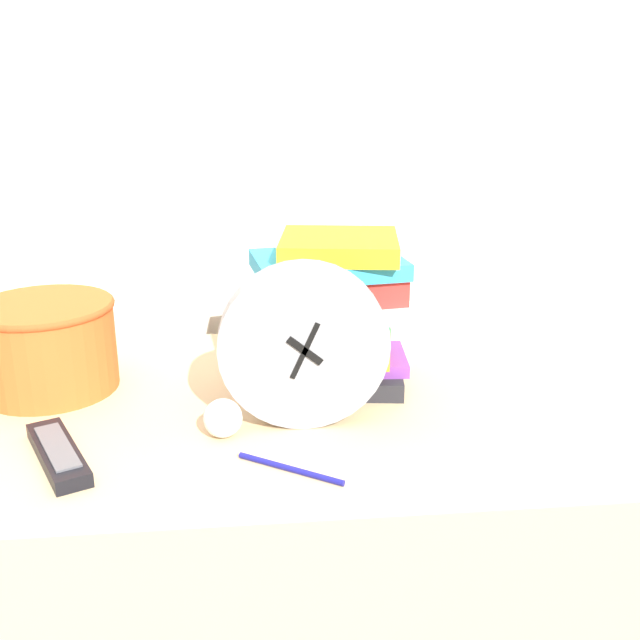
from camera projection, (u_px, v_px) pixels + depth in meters
The scene contains 8 objects.
wall_back at pixel (237, 82), 1.40m from camera, with size 6.00×0.04×2.40m.
desk at pixel (254, 595), 1.29m from camera, with size 1.26×0.66×0.73m.
desk_clock at pixel (304, 346), 1.07m from camera, with size 0.25×0.04×0.25m.
book_stack at pixel (334, 310), 1.21m from camera, with size 0.27×0.21×0.25m.
basket at pixel (46, 343), 1.21m from camera, with size 0.23×0.23×0.15m.
tv_remote at pixel (58, 453), 1.00m from camera, with size 0.12×0.19×0.02m.
crumpled_paper_ball at pixel (223, 418), 1.06m from camera, with size 0.06×0.06×0.06m.
pen at pixel (290, 469), 0.98m from camera, with size 0.13×0.09×0.01m.
Camera 1 is at (0.01, -0.74, 1.23)m, focal length 42.00 mm.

